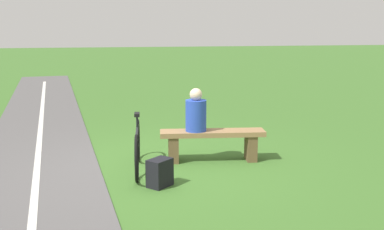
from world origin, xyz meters
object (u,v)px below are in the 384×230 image
(person_seated, at_px, (196,113))
(backpack, at_px, (159,173))
(bicycle, at_px, (137,147))
(bench, at_px, (212,140))

(person_seated, bearing_deg, backpack, 62.98)
(bicycle, height_order, backpack, bicycle)
(person_seated, relative_size, backpack, 1.74)
(bench, relative_size, backpack, 4.32)
(bicycle, distance_m, backpack, 0.83)
(bench, xyz_separation_m, backpack, (1.00, 1.08, -0.16))
(person_seated, relative_size, bicycle, 0.39)
(bench, height_order, backpack, bench)
(bench, distance_m, backpack, 1.48)
(bicycle, xyz_separation_m, backpack, (-0.24, 0.78, -0.17))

